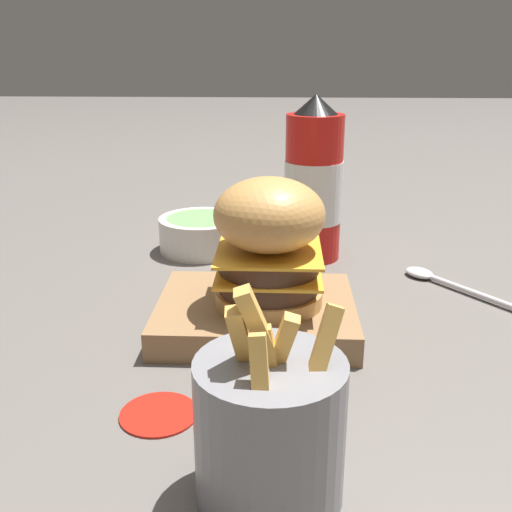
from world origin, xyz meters
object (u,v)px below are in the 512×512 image
(serving_board, at_px, (256,314))
(side_bowl, at_px, (202,233))
(ketchup_bottle, at_px, (313,185))
(burger, at_px, (269,241))
(spoon, at_px, (438,280))
(fries_basket, at_px, (270,428))

(serving_board, distance_m, side_bowl, 0.26)
(serving_board, xyz_separation_m, ketchup_bottle, (0.07, 0.23, 0.09))
(burger, xyz_separation_m, ketchup_bottle, (0.05, 0.23, 0.01))
(serving_board, relative_size, spoon, 1.42)
(serving_board, bearing_deg, burger, -20.11)
(spoon, bearing_deg, serving_board, 82.05)
(ketchup_bottle, xyz_separation_m, fries_basket, (-0.05, -0.48, -0.05))
(ketchup_bottle, bearing_deg, serving_board, -106.81)
(burger, height_order, side_bowl, burger)
(side_bowl, bearing_deg, ketchup_bottle, -7.91)
(ketchup_bottle, height_order, side_bowl, ketchup_bottle)
(serving_board, height_order, spoon, serving_board)
(spoon, bearing_deg, ketchup_bottle, 20.20)
(side_bowl, bearing_deg, spoon, -20.47)
(fries_basket, height_order, spoon, fries_basket)
(side_bowl, bearing_deg, serving_board, -70.06)
(serving_board, relative_size, side_bowl, 1.69)
(side_bowl, bearing_deg, burger, -67.77)
(serving_board, bearing_deg, side_bowl, 109.94)
(serving_board, xyz_separation_m, side_bowl, (-0.09, 0.25, 0.01))
(serving_board, distance_m, burger, 0.08)
(fries_basket, distance_m, side_bowl, 0.51)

